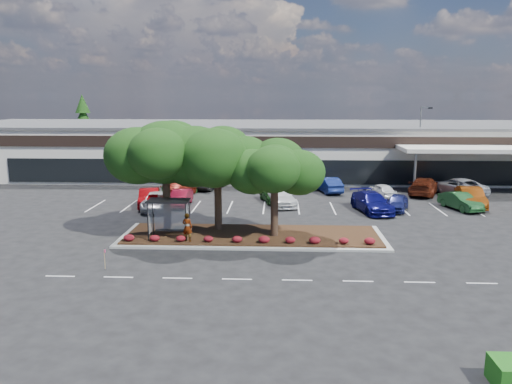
{
  "coord_description": "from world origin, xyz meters",
  "views": [
    {
      "loc": [
        -0.21,
        -29.1,
        9.57
      ],
      "look_at": [
        -1.9,
        7.13,
        2.6
      ],
      "focal_mm": 35.0,
      "sensor_mm": 36.0,
      "label": 1
    }
  ],
  "objects_px": {
    "survey_stake": "(105,257)",
    "car_1": "(157,201)",
    "light_pole": "(420,150)",
    "car_0": "(149,198)"
  },
  "relations": [
    {
      "from": "survey_stake",
      "to": "car_0",
      "type": "relative_size",
      "value": 0.24
    },
    {
      "from": "light_pole",
      "to": "car_0",
      "type": "relative_size",
      "value": 1.81
    },
    {
      "from": "survey_stake",
      "to": "car_1",
      "type": "bearing_deg",
      "value": 92.88
    },
    {
      "from": "light_pole",
      "to": "survey_stake",
      "type": "bearing_deg",
      "value": -130.81
    },
    {
      "from": "light_pole",
      "to": "survey_stake",
      "type": "height_order",
      "value": "light_pole"
    },
    {
      "from": "light_pole",
      "to": "survey_stake",
      "type": "xyz_separation_m",
      "value": [
        -25.23,
        -29.21,
        -3.02
      ]
    },
    {
      "from": "car_0",
      "to": "car_1",
      "type": "relative_size",
      "value": 0.91
    },
    {
      "from": "car_0",
      "to": "car_1",
      "type": "height_order",
      "value": "car_0"
    },
    {
      "from": "car_0",
      "to": "car_1",
      "type": "distance_m",
      "value": 1.45
    },
    {
      "from": "car_0",
      "to": "car_1",
      "type": "bearing_deg",
      "value": -60.82
    }
  ]
}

